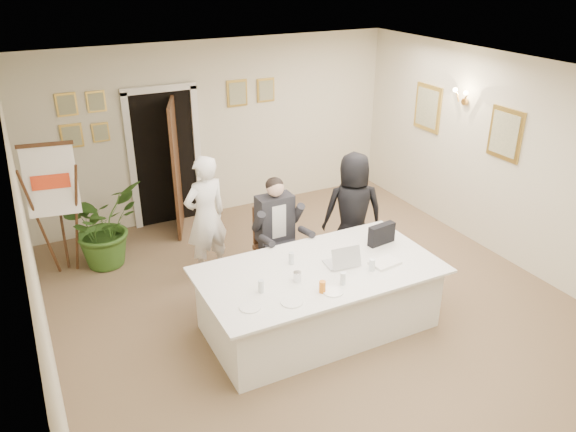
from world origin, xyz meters
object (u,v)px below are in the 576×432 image
(standing_man, at_px, (206,217))
(oj_glass, at_px, (322,287))
(seated_man, at_px, (277,231))
(standing_woman, at_px, (353,212))
(laptop, at_px, (340,253))
(paper_stack, at_px, (385,263))
(potted_palm, at_px, (102,226))
(laptop_bag, at_px, (382,234))
(flip_chart, at_px, (59,216))
(steel_jug, at_px, (297,277))
(conference_table, at_px, (319,298))

(standing_man, distance_m, oj_glass, 2.22)
(seated_man, bearing_deg, standing_woman, -2.95)
(laptop, bearing_deg, paper_stack, -22.53)
(seated_man, height_order, standing_man, standing_man)
(standing_woman, xyz_separation_m, potted_palm, (-3.01, 1.60, -0.24))
(oj_glass, bearing_deg, seated_man, 81.66)
(laptop, distance_m, laptop_bag, 0.73)
(flip_chart, height_order, laptop_bag, flip_chart)
(paper_stack, bearing_deg, steel_jug, 173.32)
(oj_glass, height_order, steel_jug, oj_glass)
(conference_table, height_order, laptop, laptop)
(laptop, bearing_deg, flip_chart, 141.12)
(conference_table, xyz_separation_m, standing_man, (-0.72, 1.74, 0.44))
(paper_stack, bearing_deg, oj_glass, -168.55)
(flip_chart, distance_m, laptop_bag, 4.17)
(flip_chart, bearing_deg, standing_man, -27.15)
(flip_chart, relative_size, potted_palm, 1.56)
(steel_jug, bearing_deg, conference_table, 18.74)
(seated_man, distance_m, paper_stack, 1.53)
(laptop_bag, relative_size, paper_stack, 1.10)
(conference_table, bearing_deg, flip_chart, 132.86)
(steel_jug, bearing_deg, flip_chart, 127.34)
(standing_woman, xyz_separation_m, oj_glass, (-1.32, -1.47, 0.02))
(conference_table, xyz_separation_m, steel_jug, (-0.34, -0.12, 0.44))
(conference_table, xyz_separation_m, laptop, (0.26, -0.00, 0.52))
(standing_man, bearing_deg, laptop_bag, 124.11)
(conference_table, relative_size, oj_glass, 20.69)
(laptop, height_order, paper_stack, laptop)
(standing_woman, xyz_separation_m, laptop_bag, (-0.15, -0.85, 0.08))
(potted_palm, relative_size, laptop_bag, 3.25)
(seated_man, xyz_separation_m, oj_glass, (-0.23, -1.55, 0.11))
(laptop_bag, bearing_deg, conference_table, -176.21)
(oj_glass, distance_m, steel_jug, 0.34)
(conference_table, bearing_deg, laptop_bag, 11.28)
(conference_table, distance_m, steel_jug, 0.57)
(conference_table, relative_size, standing_man, 1.61)
(standing_woman, bearing_deg, laptop_bag, 102.80)
(conference_table, relative_size, standing_woman, 1.65)
(conference_table, height_order, seated_man, seated_man)
(seated_man, distance_m, flip_chart, 2.87)
(flip_chart, bearing_deg, laptop, -44.26)
(conference_table, height_order, oj_glass, oj_glass)
(seated_man, height_order, laptop, seated_man)
(flip_chart, xyz_separation_m, laptop, (2.69, -2.62, 0.08))
(seated_man, height_order, standing_woman, standing_woman)
(laptop_bag, bearing_deg, steel_jug, -174.19)
(potted_palm, xyz_separation_m, paper_stack, (2.61, -2.88, 0.21))
(steel_jug, bearing_deg, oj_glass, -67.32)
(seated_man, relative_size, standing_man, 0.88)
(seated_man, bearing_deg, oj_glass, -96.78)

